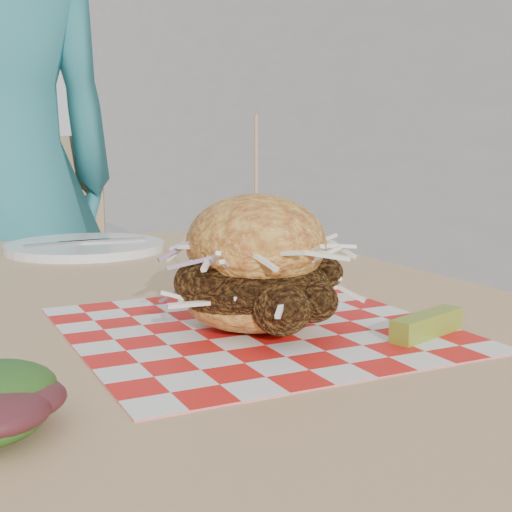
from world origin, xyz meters
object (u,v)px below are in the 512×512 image
object	(u,v)px
patio_chair	(45,293)
sandwich	(256,270)
diner	(4,181)
patio_table	(165,360)

from	to	relation	value
patio_chair	sandwich	distance (m)	1.25
diner	patio_chair	size ratio (longest dim) A/B	1.78
diner	patio_table	bearing A→B (deg)	80.33
patio_table	patio_chair	bearing A→B (deg)	88.36
diner	patio_chair	distance (m)	0.33
patio_table	sandwich	size ratio (longest dim) A/B	5.70
diner	patio_table	xyz separation A→B (m)	(0.07, -0.93, -0.17)
sandwich	diner	bearing A→B (deg)	95.27
patio_table	patio_chair	distance (m)	1.05
patio_table	patio_chair	world-z (taller)	patio_chair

